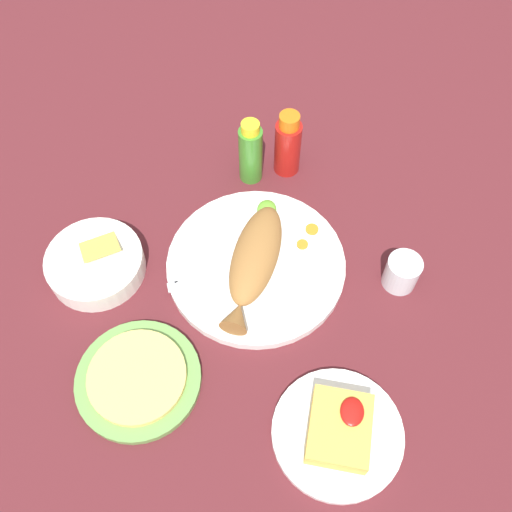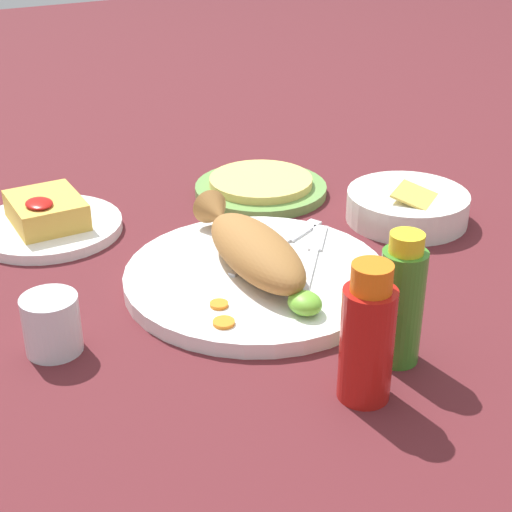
{
  "view_description": "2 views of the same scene",
  "coord_description": "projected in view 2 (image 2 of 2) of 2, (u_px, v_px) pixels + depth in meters",
  "views": [
    {
      "loc": [
        -0.5,
        -0.09,
        0.87
      ],
      "look_at": [
        0.0,
        0.0,
        0.04
      ],
      "focal_mm": 40.0,
      "sensor_mm": 36.0,
      "label": 1
    },
    {
      "loc": [
        0.71,
        -0.4,
        0.46
      ],
      "look_at": [
        0.0,
        0.0,
        0.04
      ],
      "focal_mm": 55.0,
      "sensor_mm": 36.0,
      "label": 2
    }
  ],
  "objects": [
    {
      "name": "main_plate",
      "position": [
        256.0,
        278.0,
        0.93
      ],
      "size": [
        0.31,
        0.31,
        0.02
      ],
      "primitive_type": "cylinder",
      "color": "white",
      "rests_on": "ground_plane"
    },
    {
      "name": "fork_near",
      "position": [
        283.0,
        243.0,
        0.99
      ],
      "size": [
        0.09,
        0.17,
        0.0
      ],
      "rotation": [
        0.0,
        0.0,
        8.28
      ],
      "color": "silver",
      "rests_on": "main_plate"
    },
    {
      "name": "ground_plane",
      "position": [
        256.0,
        284.0,
        0.93
      ],
      "size": [
        4.0,
        4.0,
        0.0
      ],
      "primitive_type": "plane",
      "color": "#561E23"
    },
    {
      "name": "lime_wedge_main",
      "position": [
        307.0,
        302.0,
        0.84
      ],
      "size": [
        0.04,
        0.04,
        0.02
      ],
      "primitive_type": "ellipsoid",
      "color": "#6BB233",
      "rests_on": "main_plate"
    },
    {
      "name": "salt_cup",
      "position": [
        52.0,
        328.0,
        0.8
      ],
      "size": [
        0.06,
        0.06,
        0.06
      ],
      "color": "silver",
      "rests_on": "ground_plane"
    },
    {
      "name": "side_plate_fries",
      "position": [
        49.0,
        227.0,
        1.06
      ],
      "size": [
        0.2,
        0.2,
        0.01
      ],
      "primitive_type": "cylinder",
      "color": "white",
      "rests_on": "ground_plane"
    },
    {
      "name": "tortilla_stack",
      "position": [
        261.0,
        181.0,
        1.17
      ],
      "size": [
        0.15,
        0.15,
        0.01
      ],
      "primitive_type": "cylinder",
      "color": "#E0C666",
      "rests_on": "tortilla_plate"
    },
    {
      "name": "guacamole_bowl",
      "position": [
        407.0,
        205.0,
        1.08
      ],
      "size": [
        0.17,
        0.17,
        0.05
      ],
      "color": "white",
      "rests_on": "ground_plane"
    },
    {
      "name": "hot_sauce_bottle_green",
      "position": [
        401.0,
        302.0,
        0.76
      ],
      "size": [
        0.04,
        0.04,
        0.14
      ],
      "color": "#3D8428",
      "rests_on": "ground_plane"
    },
    {
      "name": "fries_pile",
      "position": [
        46.0,
        210.0,
        1.04
      ],
      "size": [
        0.11,
        0.09,
        0.04
      ],
      "color": "gold",
      "rests_on": "side_plate_fries"
    },
    {
      "name": "carrot_slice_mid",
      "position": [
        224.0,
        322.0,
        0.82
      ],
      "size": [
        0.02,
        0.02,
        0.0
      ],
      "primitive_type": "cylinder",
      "color": "orange",
      "rests_on": "main_plate"
    },
    {
      "name": "carrot_slice_near",
      "position": [
        219.0,
        304.0,
        0.85
      ],
      "size": [
        0.02,
        0.02,
        0.0
      ],
      "primitive_type": "cylinder",
      "color": "orange",
      "rests_on": "main_plate"
    },
    {
      "name": "fried_fish",
      "position": [
        251.0,
        247.0,
        0.92
      ],
      "size": [
        0.25,
        0.09,
        0.05
      ],
      "rotation": [
        0.0,
        0.0,
        -0.07
      ],
      "color": "#996633",
      "rests_on": "main_plate"
    },
    {
      "name": "tortilla_plate",
      "position": [
        261.0,
        189.0,
        1.17
      ],
      "size": [
        0.2,
        0.2,
        0.01
      ],
      "primitive_type": "cylinder",
      "color": "#6B9E4C",
      "rests_on": "ground_plane"
    },
    {
      "name": "fork_far",
      "position": [
        314.0,
        254.0,
        0.96
      ],
      "size": [
        0.15,
        0.13,
        0.0
      ],
      "rotation": [
        0.0,
        0.0,
        8.73
      ],
      "color": "silver",
      "rests_on": "main_plate"
    },
    {
      "name": "hot_sauce_bottle_red",
      "position": [
        367.0,
        337.0,
        0.71
      ],
      "size": [
        0.05,
        0.05,
        0.14
      ],
      "color": "#B21914",
      "rests_on": "ground_plane"
    }
  ]
}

